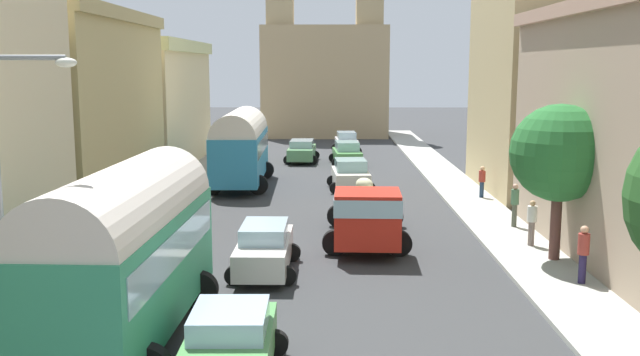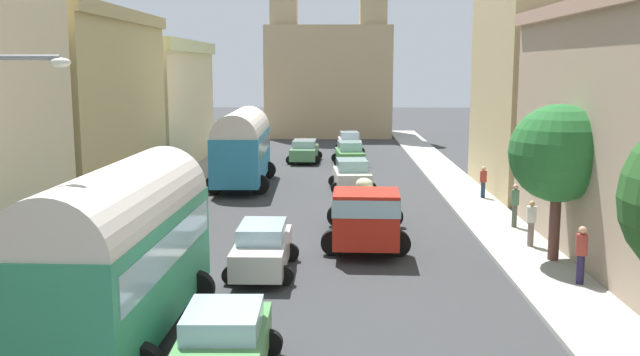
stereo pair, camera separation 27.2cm
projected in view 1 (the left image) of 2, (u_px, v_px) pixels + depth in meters
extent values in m
plane|color=#353638|center=(321.00, 195.00, 36.07)|extent=(154.00, 154.00, 0.00)
cube|color=gray|center=(180.00, 194.00, 36.14)|extent=(2.50, 70.00, 0.14)
cube|color=#A9A9A1|center=(464.00, 194.00, 35.97)|extent=(2.50, 70.00, 0.14)
cube|color=tan|center=(85.00, 118.00, 31.53)|extent=(4.02, 12.75, 8.42)
cube|color=tan|center=(80.00, 15.00, 30.83)|extent=(4.42, 12.75, 0.56)
cube|color=beige|center=(153.00, 110.00, 45.71)|extent=(4.99, 14.30, 7.36)
cube|color=beige|center=(151.00, 47.00, 45.07)|extent=(5.49, 14.30, 0.75)
cube|color=tan|center=(543.00, 59.00, 36.05)|extent=(5.62, 9.79, 13.73)
cube|color=tan|center=(325.00, 82.00, 66.43)|extent=(11.51, 7.45, 10.11)
cube|color=tan|center=(280.00, 46.00, 64.13)|extent=(2.39, 2.39, 16.54)
cube|color=tan|center=(369.00, 46.00, 64.04)|extent=(2.39, 2.39, 16.54)
cube|color=#33946B|center=(127.00, 270.00, 16.59)|extent=(2.67, 8.26, 2.58)
cylinder|color=silver|center=(125.00, 216.00, 16.39)|extent=(2.61, 8.09, 2.38)
cube|color=#99B7C6|center=(126.00, 247.00, 16.50)|extent=(2.70, 7.60, 0.82)
cylinder|color=black|center=(116.00, 289.00, 19.34)|extent=(1.00, 0.35, 1.00)
cylinder|color=black|center=(200.00, 290.00, 19.25)|extent=(1.00, 0.35, 1.00)
cube|color=teal|center=(241.00, 155.00, 38.54)|extent=(2.61, 8.35, 2.46)
cylinder|color=silver|center=(240.00, 132.00, 38.35)|extent=(2.56, 8.18, 2.39)
cube|color=#99B7C6|center=(240.00, 145.00, 38.45)|extent=(2.64, 7.68, 0.79)
cylinder|color=black|center=(226.00, 170.00, 41.26)|extent=(1.00, 0.35, 1.00)
cylinder|color=black|center=(265.00, 170.00, 41.28)|extent=(1.00, 0.35, 1.00)
cylinder|color=black|center=(213.00, 185.00, 36.18)|extent=(1.00, 0.35, 1.00)
cylinder|color=black|center=(259.00, 185.00, 36.20)|extent=(1.00, 0.35, 1.00)
cube|color=red|center=(367.00, 218.00, 24.14)|extent=(2.29, 2.18, 1.86)
cube|color=#99B7C6|center=(368.00, 203.00, 24.06)|extent=(2.34, 2.26, 0.59)
cube|color=brown|center=(365.00, 214.00, 27.91)|extent=(2.41, 5.41, 0.55)
ellipsoid|color=beige|center=(371.00, 204.00, 27.27)|extent=(0.97, 0.82, 0.49)
ellipsoid|color=beige|center=(376.00, 198.00, 28.73)|extent=(1.06, 0.90, 0.46)
ellipsoid|color=beige|center=(370.00, 206.00, 26.73)|extent=(1.08, 1.12, 0.59)
ellipsoid|color=beige|center=(369.00, 196.00, 27.36)|extent=(1.10, 1.16, 0.47)
ellipsoid|color=beige|center=(364.00, 184.00, 29.44)|extent=(1.02, 1.07, 0.54)
cylinder|color=black|center=(399.00, 243.00, 24.48)|extent=(0.90, 0.32, 0.90)
cylinder|color=black|center=(335.00, 243.00, 24.59)|extent=(0.90, 0.32, 0.90)
cylinder|color=black|center=(392.00, 216.00, 28.88)|extent=(0.90, 0.31, 0.90)
cylinder|color=black|center=(338.00, 216.00, 28.99)|extent=(0.90, 0.31, 0.90)
cube|color=silver|center=(350.00, 178.00, 37.50)|extent=(2.02, 3.79, 0.78)
cube|color=#94BFC1|center=(351.00, 165.00, 37.40)|extent=(1.69, 2.01, 0.59)
cylinder|color=black|center=(370.00, 188.00, 36.48)|extent=(0.60, 0.21, 0.60)
cylinder|color=black|center=(335.00, 188.00, 36.39)|extent=(0.60, 0.21, 0.60)
cylinder|color=black|center=(365.00, 181.00, 38.73)|extent=(0.60, 0.21, 0.60)
cylinder|color=black|center=(332.00, 181.00, 38.64)|extent=(0.60, 0.21, 0.60)
cube|color=#50944C|center=(347.00, 155.00, 47.16)|extent=(1.97, 4.13, 0.69)
cube|color=#93C0C2|center=(347.00, 146.00, 47.06)|extent=(1.62, 2.19, 0.59)
cylinder|color=black|center=(362.00, 162.00, 46.03)|extent=(0.60, 0.21, 0.60)
cylinder|color=black|center=(336.00, 163.00, 45.93)|extent=(0.60, 0.21, 0.60)
cylinder|color=black|center=(357.00, 158.00, 48.49)|extent=(0.60, 0.21, 0.60)
cylinder|color=black|center=(333.00, 158.00, 48.38)|extent=(0.60, 0.21, 0.60)
cube|color=silver|center=(346.00, 144.00, 53.13)|extent=(1.72, 3.78, 0.84)
cube|color=#A0BCCD|center=(346.00, 135.00, 53.02)|extent=(1.44, 2.00, 0.52)
cylinder|color=black|center=(358.00, 151.00, 52.10)|extent=(0.60, 0.21, 0.60)
cylinder|color=black|center=(337.00, 151.00, 52.03)|extent=(0.60, 0.21, 0.60)
cylinder|color=black|center=(355.00, 148.00, 54.36)|extent=(0.60, 0.21, 0.60)
cylinder|color=black|center=(335.00, 148.00, 54.29)|extent=(0.60, 0.21, 0.60)
cube|color=#4D8F4A|center=(230.00, 348.00, 14.87)|extent=(1.82, 3.71, 0.77)
cube|color=#9CBAD2|center=(230.00, 320.00, 14.77)|extent=(1.58, 1.94, 0.48)
cylinder|color=black|center=(198.00, 343.00, 16.04)|extent=(0.60, 0.21, 0.60)
cylinder|color=black|center=(275.00, 343.00, 16.05)|extent=(0.60, 0.21, 0.60)
cube|color=silver|center=(265.00, 252.00, 22.48)|extent=(1.61, 4.30, 0.82)
cube|color=#9EB9CB|center=(264.00, 232.00, 22.38)|extent=(1.40, 2.24, 0.51)
cylinder|color=black|center=(245.00, 252.00, 23.87)|extent=(0.60, 0.21, 0.60)
cylinder|color=black|center=(292.00, 253.00, 23.84)|extent=(0.60, 0.21, 0.60)
cylinder|color=black|center=(234.00, 275.00, 21.24)|extent=(0.60, 0.21, 0.60)
cylinder|color=black|center=(287.00, 276.00, 21.21)|extent=(0.60, 0.21, 0.60)
cube|color=#568B59|center=(302.00, 152.00, 48.45)|extent=(1.87, 4.38, 0.76)
cube|color=#9AB2BD|center=(302.00, 143.00, 48.35)|extent=(1.59, 2.30, 0.48)
cylinder|color=black|center=(291.00, 155.00, 49.87)|extent=(0.60, 0.21, 0.60)
cylinder|color=black|center=(315.00, 155.00, 49.79)|extent=(0.60, 0.21, 0.60)
cylinder|color=black|center=(288.00, 160.00, 47.22)|extent=(0.60, 0.21, 0.60)
cylinder|color=black|center=(313.00, 160.00, 47.14)|extent=(0.60, 0.21, 0.60)
cylinder|color=#4B5040|center=(514.00, 228.00, 28.42)|extent=(0.17, 0.17, 0.14)
cylinder|color=#4B5040|center=(514.00, 215.00, 28.34)|extent=(0.29, 0.29, 0.91)
cylinder|color=#497451|center=(515.00, 197.00, 28.22)|extent=(0.44, 0.44, 0.60)
sphere|color=tan|center=(516.00, 187.00, 28.15)|extent=(0.23, 0.23, 0.23)
cylinder|color=#77665F|center=(531.00, 247.00, 25.45)|extent=(0.19, 0.19, 0.14)
cylinder|color=#77665F|center=(531.00, 233.00, 25.37)|extent=(0.31, 0.31, 0.88)
cylinder|color=silver|center=(532.00, 214.00, 25.26)|extent=(0.47, 0.47, 0.56)
sphere|color=tan|center=(533.00, 203.00, 25.20)|extent=(0.21, 0.21, 0.21)
cylinder|color=#21344E|center=(481.00, 199.00, 34.71)|extent=(0.18, 0.18, 0.14)
cylinder|color=#21344E|center=(482.00, 190.00, 34.64)|extent=(0.30, 0.30, 0.78)
cylinder|color=#9B3227|center=(482.00, 176.00, 34.54)|extent=(0.47, 0.47, 0.54)
sphere|color=tan|center=(482.00, 169.00, 34.48)|extent=(0.23, 0.23, 0.23)
cylinder|color=#241D41|center=(581.00, 285.00, 21.04)|extent=(0.19, 0.19, 0.14)
cylinder|color=#241D41|center=(582.00, 269.00, 20.96)|extent=(0.28, 0.28, 0.88)
cylinder|color=#99372E|center=(584.00, 244.00, 20.84)|extent=(0.44, 0.44, 0.63)
sphere|color=tan|center=(585.00, 230.00, 20.78)|extent=(0.24, 0.24, 0.24)
cylinder|color=gray|center=(0.00, 218.00, 14.72)|extent=(0.16, 0.16, 6.80)
cylinder|color=gray|center=(27.00, 57.00, 14.19)|extent=(1.56, 0.11, 0.11)
ellipsoid|color=silver|center=(66.00, 63.00, 14.20)|extent=(0.44, 0.28, 0.20)
cylinder|color=brown|center=(555.00, 226.00, 23.47)|extent=(0.36, 0.36, 2.52)
sphere|color=#276A30|center=(559.00, 153.00, 23.08)|extent=(3.21, 3.21, 3.21)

